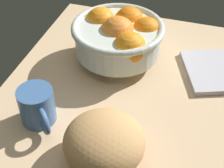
{
  "coord_description": "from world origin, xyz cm",
  "views": [
    {
      "loc": [
        55.83,
        13.93,
        52.42
      ],
      "look_at": [
        5.13,
        -1.89,
        5.0
      ],
      "focal_mm": 53.84,
      "sensor_mm": 36.0,
      "label": 1
    }
  ],
  "objects": [
    {
      "name": "ground_plane",
      "position": [
        0.0,
        0.0,
        -1.5
      ],
      "size": [
        66.47,
        55.98,
        3.0
      ],
      "primitive_type": "cube",
      "color": "#D4AF84"
    },
    {
      "name": "mug",
      "position": [
        14.97,
        -14.61,
        3.87
      ],
      "size": [
        9.62,
        9.3,
        7.75
      ],
      "color": "#41689F",
      "rests_on": "ground"
    },
    {
      "name": "bread_loaf",
      "position": [
        20.05,
        1.27,
        4.56
      ],
      "size": [
        15.69,
        15.92,
        9.12
      ],
      "primitive_type": "ellipsoid",
      "rotation": [
        0.0,
        0.0,
        1.5
      ],
      "color": "tan",
      "rests_on": "ground"
    },
    {
      "name": "fruit_bowl",
      "position": [
        -10.22,
        -4.69,
        6.93
      ],
      "size": [
        22.45,
        22.45,
        12.12
      ],
      "color": "silver",
      "rests_on": "ground"
    },
    {
      "name": "napkin_folded",
      "position": [
        -11.16,
        17.98,
        0.63
      ],
      "size": [
        18.88,
        16.45,
        1.27
      ],
      "primitive_type": "cube",
      "rotation": [
        0.0,
        0.0,
        0.37
      ],
      "color": "#BAB7C2",
      "rests_on": "ground"
    }
  ]
}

